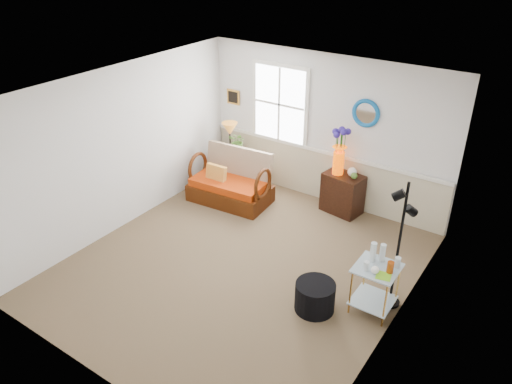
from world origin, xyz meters
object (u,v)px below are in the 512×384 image
Objects in this scene: lamp_stand at (231,165)px; cabinet at (343,193)px; side_table at (374,289)px; floor_lamp at (399,246)px; ottoman at (315,297)px; loveseat at (230,178)px.

cabinet reaches higher than lamp_stand.
floor_lamp is (0.15, 0.25, 0.56)m from side_table.
ottoman is (3.07, -2.32, -0.13)m from lamp_stand.
cabinet is 0.39× the size of floor_lamp.
lamp_stand is (-0.45, 0.64, -0.13)m from loveseat.
ottoman is at bearing -37.12° from lamp_stand.
side_table is at bearing -26.20° from loveseat.
cabinet is at bearing 108.20° from floor_lamp.
loveseat is 2.72× the size of ottoman.
loveseat is 0.80m from lamp_stand.
side_table is 0.63m from floor_lamp.
floor_lamp is 3.46× the size of ottoman.
loveseat reaches higher than cabinet.
lamp_stand is 2.26m from cabinet.
side_table is 0.38× the size of floor_lamp.
ottoman is (0.81, -2.46, -0.15)m from cabinet.
floor_lamp reaches higher than cabinet.
ottoman is at bearing -161.92° from floor_lamp.
lamp_stand is 1.28× the size of ottoman.
cabinet is 2.45m from floor_lamp.
loveseat is at bearing 158.54° from side_table.
floor_lamp is at bearing 59.96° from side_table.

